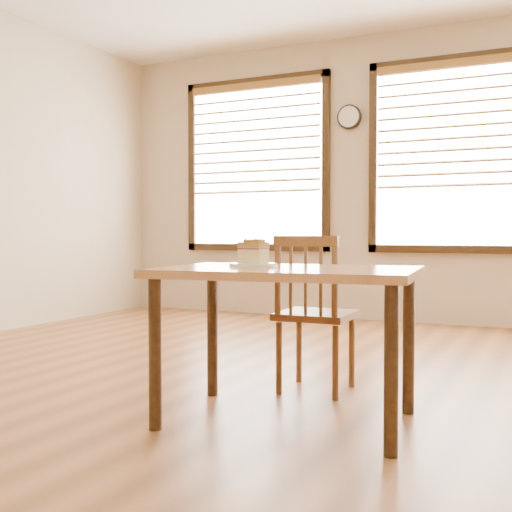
{
  "coord_description": "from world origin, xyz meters",
  "views": [
    {
      "loc": [
        1.26,
        -2.62,
        0.92
      ],
      "look_at": [
        -0.12,
        0.26,
        0.8
      ],
      "focal_mm": 45.0,
      "sensor_mm": 36.0,
      "label": 1
    }
  ],
  "objects_px": {
    "wall_clock": "(349,117)",
    "plate": "(253,265)",
    "cafe_chair_main": "(314,312)",
    "cake_slice": "(253,251)",
    "cafe_table_main": "(288,288)"
  },
  "relations": [
    {
      "from": "wall_clock",
      "to": "cake_slice",
      "type": "height_order",
      "value": "wall_clock"
    },
    {
      "from": "cafe_chair_main",
      "to": "cake_slice",
      "type": "bearing_deg",
      "value": 79.32
    },
    {
      "from": "cafe_chair_main",
      "to": "plate",
      "type": "height_order",
      "value": "cafe_chair_main"
    },
    {
      "from": "wall_clock",
      "to": "plate",
      "type": "relative_size",
      "value": 1.09
    },
    {
      "from": "plate",
      "to": "cake_slice",
      "type": "height_order",
      "value": "cake_slice"
    },
    {
      "from": "plate",
      "to": "cake_slice",
      "type": "bearing_deg",
      "value": 177.98
    },
    {
      "from": "cake_slice",
      "to": "cafe_chair_main",
      "type": "bearing_deg",
      "value": 87.72
    },
    {
      "from": "wall_clock",
      "to": "plate",
      "type": "xyz_separation_m",
      "value": [
        0.68,
        -3.73,
        -1.39
      ]
    },
    {
      "from": "wall_clock",
      "to": "plate",
      "type": "distance_m",
      "value": 4.03
    },
    {
      "from": "cafe_table_main",
      "to": "plate",
      "type": "xyz_separation_m",
      "value": [
        -0.18,
        -0.01,
        0.11
      ]
    },
    {
      "from": "plate",
      "to": "cafe_table_main",
      "type": "bearing_deg",
      "value": 3.61
    },
    {
      "from": "wall_clock",
      "to": "plate",
      "type": "bearing_deg",
      "value": -79.71
    },
    {
      "from": "wall_clock",
      "to": "cake_slice",
      "type": "xyz_separation_m",
      "value": [
        0.68,
        -3.73,
        -1.32
      ]
    },
    {
      "from": "cafe_table_main",
      "to": "cake_slice",
      "type": "distance_m",
      "value": 0.25
    },
    {
      "from": "plate",
      "to": "cafe_chair_main",
      "type": "bearing_deg",
      "value": 81.13
    }
  ]
}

